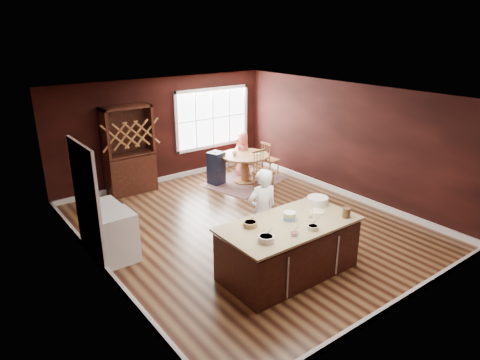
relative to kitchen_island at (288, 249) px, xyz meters
The scene contains 27 objects.
room_shell 2.10m from the kitchen_island, 73.79° to the left, with size 7.00×7.00×7.00m.
window 5.76m from the kitchen_island, 69.01° to the left, with size 2.36×0.10×1.66m, color white, non-canonical shape.
doorway 3.49m from the kitchen_island, 135.28° to the left, with size 0.08×1.26×2.13m, color white, non-canonical shape.
kitchen_island is the anchor object (origin of this frame).
dining_table 4.48m from the kitchen_island, 61.66° to the left, with size 1.27×1.27×0.75m.
baker 0.87m from the kitchen_island, 83.92° to the left, with size 0.59×0.39×1.61m, color white.
layer_cake 0.56m from the kitchen_island, 46.73° to the left, with size 0.29×0.29×0.12m, color white, non-canonical shape.
bowl_blue 0.92m from the kitchen_island, 159.90° to the right, with size 0.24×0.24×0.09m, color silver.
bowl_yellow 0.83m from the kitchen_island, 155.24° to the left, with size 0.22×0.22×0.08m, color #97784D.
bowl_pink 0.67m from the kitchen_island, 123.13° to the right, with size 0.14×0.14×0.05m, color silver.
bowl_olive 0.66m from the kitchen_island, 71.89° to the right, with size 0.18×0.18×0.07m, color beige.
drinking_glass 0.70m from the kitchen_island, ahead, with size 0.08×0.08×0.15m, color white.
dinner_plate 0.83m from the kitchen_island, ahead, with size 0.27×0.27×0.02m, color #FFE5AC.
white_tub 1.12m from the kitchen_island, 16.25° to the left, with size 0.37×0.37×0.13m, color silver.
stoneware_crock 1.14m from the kitchen_island, 24.19° to the right, with size 0.14×0.14×0.17m, color brown.
rug 4.50m from the kitchen_island, 61.66° to the left, with size 1.99×1.54×0.01m, color brown.
chair_east 4.96m from the kitchen_island, 52.71° to the left, with size 0.41×0.39×0.97m, color #8F5F24, non-canonical shape.
chair_south 3.80m from the kitchen_island, 56.24° to the left, with size 0.43×0.41×1.03m, color brown, non-canonical shape.
chair_north 5.26m from the kitchen_island, 62.87° to the left, with size 0.43×0.41×1.04m, color brown, non-canonical shape.
seated_woman 5.04m from the kitchen_island, 61.43° to the left, with size 0.59×0.38×1.20m, color #E96B66.
high_chair 4.52m from the kitchen_island, 71.33° to the left, with size 0.36×0.36×0.89m, color black, non-canonical shape.
toddler 4.52m from the kitchen_island, 72.22° to the left, with size 0.18×0.14×0.26m, color #8CA5BF, non-canonical shape.
table_plate 4.50m from the kitchen_island, 57.59° to the left, with size 0.22×0.22×0.02m, color beige.
table_cup 4.47m from the kitchen_island, 65.22° to the left, with size 0.13×0.13×0.10m, color silver.
hutch 5.11m from the kitchen_island, 96.35° to the left, with size 1.17×0.49×2.15m, color #422618.
washer 2.98m from the kitchen_island, 135.19° to the left, with size 0.62×0.60×0.90m, color white.
dryer 3.46m from the kitchen_island, 127.64° to the left, with size 0.60×0.58×0.87m, color white.
Camera 1 is at (-4.91, -6.32, 3.92)m, focal length 32.00 mm.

